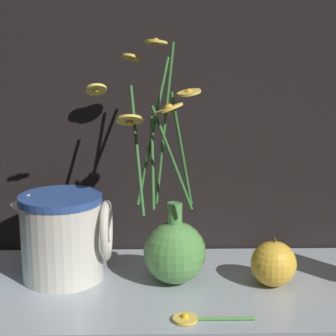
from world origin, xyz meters
The scene contains 6 objects.
ground_plane centered at (0.00, 0.00, 0.00)m, with size 6.00×6.00×0.00m, color black.
shelf centered at (0.00, 0.00, 0.01)m, with size 0.83×0.32×0.01m.
vase_with_flowers centered at (0.01, 0.01, 0.08)m, with size 0.19×0.16×0.40m.
ceramic_pitcher centered at (-0.17, 0.03, 0.09)m, with size 0.16×0.14×0.16m.
orange_fruit centered at (0.18, -0.01, 0.05)m, with size 0.07×0.07×0.08m.
loose_daisy centered at (0.04, -0.12, 0.02)m, with size 0.12×0.04×0.01m.
Camera 1 is at (-0.01, -0.86, 0.40)m, focal length 60.00 mm.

